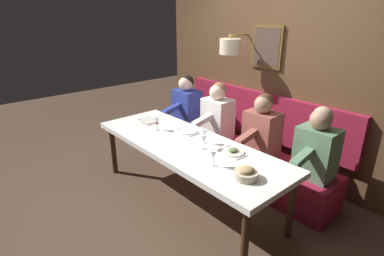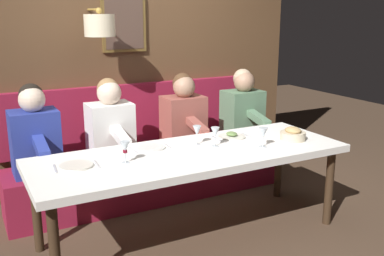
{
  "view_description": "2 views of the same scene",
  "coord_description": "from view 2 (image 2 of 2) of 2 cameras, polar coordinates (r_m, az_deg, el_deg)",
  "views": [
    {
      "loc": [
        -2.02,
        -2.41,
        2.14
      ],
      "look_at": [
        0.05,
        -0.03,
        0.92
      ],
      "focal_mm": 28.37,
      "sensor_mm": 36.0,
      "label": 1
    },
    {
      "loc": [
        -3.02,
        1.59,
        1.82
      ],
      "look_at": [
        0.05,
        -0.03,
        0.92
      ],
      "focal_mm": 41.97,
      "sensor_mm": 36.0,
      "label": 2
    }
  ],
  "objects": [
    {
      "name": "diner_nearest",
      "position": [
        4.83,
        6.47,
        2.44
      ],
      "size": [
        0.6,
        0.4,
        0.79
      ],
      "color": "#567A5B",
      "rests_on": "banquette_bench"
    },
    {
      "name": "diner_near",
      "position": [
        4.48,
        -1.07,
        1.57
      ],
      "size": [
        0.6,
        0.4,
        0.79
      ],
      "color": "#934C42",
      "rests_on": "banquette_bench"
    },
    {
      "name": "place_setting_0",
      "position": [
        3.34,
        -14.5,
        -4.67
      ],
      "size": [
        0.24,
        0.32,
        0.01
      ],
      "color": "silver",
      "rests_on": "dining_table"
    },
    {
      "name": "place_setting_1",
      "position": [
        3.99,
        5.07,
        -1.0
      ],
      "size": [
        0.24,
        0.31,
        0.05
      ],
      "color": "silver",
      "rests_on": "dining_table"
    },
    {
      "name": "wine_glass_0",
      "position": [
        3.68,
        2.97,
        -0.62
      ],
      "size": [
        0.07,
        0.07,
        0.16
      ],
      "color": "silver",
      "rests_on": "dining_table"
    },
    {
      "name": "wine_glass_1",
      "position": [
        3.31,
        -8.51,
        -2.51
      ],
      "size": [
        0.07,
        0.07,
        0.16
      ],
      "color": "silver",
      "rests_on": "dining_table"
    },
    {
      "name": "diner_middle",
      "position": [
        4.2,
        -10.35,
        0.47
      ],
      "size": [
        0.6,
        0.4,
        0.79
      ],
      "color": "white",
      "rests_on": "banquette_bench"
    },
    {
      "name": "back_wall_panel",
      "position": [
        4.77,
        -8.4,
        8.94
      ],
      "size": [
        0.59,
        3.93,
        2.9
      ],
      "color": "brown",
      "rests_on": "ground_plane"
    },
    {
      "name": "diner_far",
      "position": [
        4.06,
        -19.37,
        -0.61
      ],
      "size": [
        0.6,
        0.4,
        0.79
      ],
      "color": "#283893",
      "rests_on": "banquette_bench"
    },
    {
      "name": "wine_glass_2",
      "position": [
        3.73,
        0.63,
        -0.42
      ],
      "size": [
        0.07,
        0.07,
        0.16
      ],
      "color": "silver",
      "rests_on": "dining_table"
    },
    {
      "name": "dining_table",
      "position": [
        3.59,
        -0.04,
        -3.98
      ],
      "size": [
        0.9,
        2.53,
        0.74
      ],
      "color": "white",
      "rests_on": "ground_plane"
    },
    {
      "name": "ground_plane",
      "position": [
        3.86,
        -0.04,
        -13.55
      ],
      "size": [
        12.0,
        12.0,
        0.0
      ],
      "primitive_type": "plane",
      "color": "#4C3828"
    },
    {
      "name": "banquette_bench",
      "position": [
        4.51,
        -5.34,
        -6.24
      ],
      "size": [
        0.52,
        2.73,
        0.45
      ],
      "primitive_type": "cube",
      "color": "maroon",
      "rests_on": "ground_plane"
    },
    {
      "name": "place_setting_2",
      "position": [
        3.67,
        -5.3,
        -2.48
      ],
      "size": [
        0.24,
        0.31,
        0.01
      ],
      "color": "white",
      "rests_on": "dining_table"
    },
    {
      "name": "bread_bowl",
      "position": [
        3.99,
        12.69,
        -0.8
      ],
      "size": [
        0.22,
        0.22,
        0.12
      ],
      "color": "beige",
      "rests_on": "dining_table"
    },
    {
      "name": "wine_glass_3",
      "position": [
        3.71,
        9.05,
        -0.66
      ],
      "size": [
        0.07,
        0.07,
        0.16
      ],
      "color": "silver",
      "rests_on": "dining_table"
    }
  ]
}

